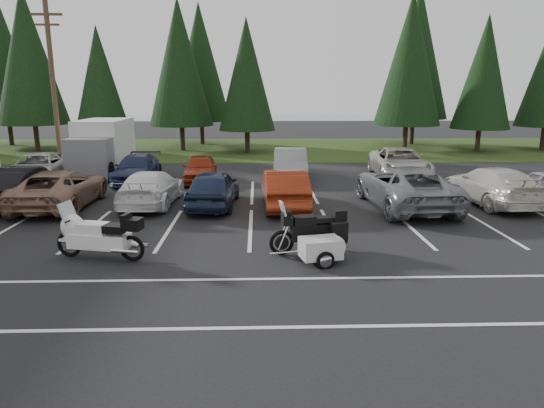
{
  "coord_description": "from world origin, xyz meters",
  "views": [
    {
      "loc": [
        0.75,
        -14.62,
        4.5
      ],
      "look_at": [
        1.17,
        -0.5,
        1.19
      ],
      "focal_mm": 32.0,
      "sensor_mm": 36.0,
      "label": 1
    }
  ],
  "objects_px": {
    "car_far_3": "(290,164)",
    "cargo_trailer": "(320,251)",
    "car_far_1": "(137,169)",
    "car_far_4": "(400,163)",
    "box_truck": "(100,147)",
    "car_far_0": "(38,167)",
    "car_near_3": "(151,188)",
    "touring_motorcycle": "(99,231)",
    "car_near_1": "(22,186)",
    "car_near_4": "(213,188)",
    "car_far_2": "(200,168)",
    "utility_pole": "(53,87)",
    "car_near_2": "(60,188)",
    "car_near_5": "(284,188)",
    "adventure_motorcycle": "(310,226)",
    "car_near_6": "(405,187)",
    "car_near_7": "(492,186)"
  },
  "relations": [
    {
      "from": "car_far_4",
      "to": "car_near_2",
      "type": "bearing_deg",
      "value": -154.1
    },
    {
      "from": "car_near_2",
      "to": "touring_motorcycle",
      "type": "distance_m",
      "value": 7.12
    },
    {
      "from": "car_near_6",
      "to": "cargo_trailer",
      "type": "height_order",
      "value": "car_near_6"
    },
    {
      "from": "box_truck",
      "to": "car_far_4",
      "type": "bearing_deg",
      "value": -7.06
    },
    {
      "from": "car_far_4",
      "to": "adventure_motorcycle",
      "type": "bearing_deg",
      "value": -112.77
    },
    {
      "from": "car_near_6",
      "to": "touring_motorcycle",
      "type": "xyz_separation_m",
      "value": [
        -10.09,
        -5.75,
        -0.03
      ]
    },
    {
      "from": "car_near_2",
      "to": "car_far_0",
      "type": "height_order",
      "value": "car_near_2"
    },
    {
      "from": "car_near_3",
      "to": "touring_motorcycle",
      "type": "xyz_separation_m",
      "value": [
        -0.04,
        -6.48,
        0.1
      ]
    },
    {
      "from": "car_far_1",
      "to": "car_far_2",
      "type": "relative_size",
      "value": 1.14
    },
    {
      "from": "box_truck",
      "to": "car_far_1",
      "type": "distance_m",
      "value": 3.96
    },
    {
      "from": "car_near_4",
      "to": "car_far_2",
      "type": "relative_size",
      "value": 1.09
    },
    {
      "from": "car_far_0",
      "to": "car_far_4",
      "type": "xyz_separation_m",
      "value": [
        18.63,
        0.42,
        0.08
      ]
    },
    {
      "from": "car_far_3",
      "to": "box_truck",
      "type": "bearing_deg",
      "value": 170.3
    },
    {
      "from": "car_far_1",
      "to": "touring_motorcycle",
      "type": "bearing_deg",
      "value": -81.09
    },
    {
      "from": "car_near_4",
      "to": "car_near_3",
      "type": "bearing_deg",
      "value": -5.12
    },
    {
      "from": "car_near_2",
      "to": "utility_pole",
      "type": "bearing_deg",
      "value": -68.83
    },
    {
      "from": "car_near_2",
      "to": "adventure_motorcycle",
      "type": "distance_m",
      "value": 10.93
    },
    {
      "from": "car_far_4",
      "to": "adventure_motorcycle",
      "type": "distance_m",
      "value": 13.47
    },
    {
      "from": "car_near_5",
      "to": "utility_pole",
      "type": "bearing_deg",
      "value": -36.07
    },
    {
      "from": "cargo_trailer",
      "to": "touring_motorcycle",
      "type": "bearing_deg",
      "value": 162.81
    },
    {
      "from": "car_near_2",
      "to": "car_near_4",
      "type": "height_order",
      "value": "car_near_2"
    },
    {
      "from": "car_near_3",
      "to": "car_far_2",
      "type": "height_order",
      "value": "car_near_3"
    },
    {
      "from": "car_far_3",
      "to": "cargo_trailer",
      "type": "bearing_deg",
      "value": -87.41
    },
    {
      "from": "car_near_4",
      "to": "car_far_2",
      "type": "bearing_deg",
      "value": -74.7
    },
    {
      "from": "car_far_2",
      "to": "car_near_5",
      "type": "bearing_deg",
      "value": -58.34
    },
    {
      "from": "adventure_motorcycle",
      "to": "car_near_2",
      "type": "bearing_deg",
      "value": 136.16
    },
    {
      "from": "car_near_1",
      "to": "car_far_4",
      "type": "distance_m",
      "value": 17.91
    },
    {
      "from": "box_truck",
      "to": "adventure_motorcycle",
      "type": "relative_size",
      "value": 2.18
    },
    {
      "from": "car_near_6",
      "to": "car_far_3",
      "type": "relative_size",
      "value": 1.25
    },
    {
      "from": "car_far_0",
      "to": "adventure_motorcycle",
      "type": "relative_size",
      "value": 1.96
    },
    {
      "from": "box_truck",
      "to": "car_near_1",
      "type": "relative_size",
      "value": 1.15
    },
    {
      "from": "car_far_1",
      "to": "car_far_4",
      "type": "relative_size",
      "value": 0.82
    },
    {
      "from": "car_far_3",
      "to": "cargo_trailer",
      "type": "distance_m",
      "value": 12.61
    },
    {
      "from": "box_truck",
      "to": "car_far_2",
      "type": "xyz_separation_m",
      "value": [
        5.87,
        -2.9,
        -0.77
      ]
    },
    {
      "from": "car_near_6",
      "to": "car_far_3",
      "type": "bearing_deg",
      "value": -60.62
    },
    {
      "from": "car_near_3",
      "to": "car_near_5",
      "type": "distance_m",
      "value": 5.35
    },
    {
      "from": "car_near_7",
      "to": "car_far_0",
      "type": "distance_m",
      "value": 21.39
    },
    {
      "from": "box_truck",
      "to": "car_far_0",
      "type": "height_order",
      "value": "box_truck"
    },
    {
      "from": "utility_pole",
      "to": "car_far_0",
      "type": "relative_size",
      "value": 1.78
    },
    {
      "from": "car_far_1",
      "to": "cargo_trailer",
      "type": "height_order",
      "value": "car_far_1"
    },
    {
      "from": "adventure_motorcycle",
      "to": "car_far_0",
      "type": "bearing_deg",
      "value": 125.87
    },
    {
      "from": "car_near_2",
      "to": "car_near_4",
      "type": "bearing_deg",
      "value": 178.87
    },
    {
      "from": "car_near_6",
      "to": "touring_motorcycle",
      "type": "bearing_deg",
      "value": 26.29
    },
    {
      "from": "utility_pole",
      "to": "car_far_1",
      "type": "bearing_deg",
      "value": -26.58
    },
    {
      "from": "car_near_1",
      "to": "cargo_trailer",
      "type": "relative_size",
      "value": 3.18
    },
    {
      "from": "car_far_4",
      "to": "touring_motorcycle",
      "type": "height_order",
      "value": "touring_motorcycle"
    },
    {
      "from": "car_near_3",
      "to": "car_near_7",
      "type": "bearing_deg",
      "value": -178.32
    },
    {
      "from": "car_near_6",
      "to": "car_far_0",
      "type": "bearing_deg",
      "value": -23.57
    },
    {
      "from": "car_far_3",
      "to": "touring_motorcycle",
      "type": "height_order",
      "value": "touring_motorcycle"
    },
    {
      "from": "car_far_0",
      "to": "car_far_1",
      "type": "relative_size",
      "value": 1.1
    }
  ]
}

